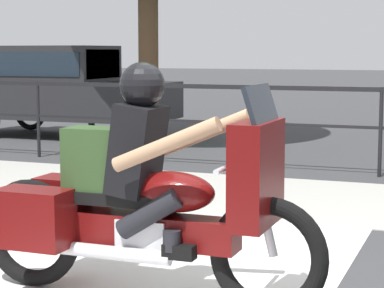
# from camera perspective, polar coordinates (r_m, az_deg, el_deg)

# --- Properties ---
(sidewalk_band) EXTENTS (44.00, 2.40, 0.01)m
(sidewalk_band) POSITION_cam_1_polar(r_m,az_deg,el_deg) (8.22, 12.55, -4.37)
(sidewalk_band) COLOR #A8A59E
(sidewalk_band) RESTS_ON ground
(fence_railing) EXTENTS (36.00, 0.05, 1.15)m
(fence_railing) POSITION_cam_1_polar(r_m,az_deg,el_deg) (9.85, 14.23, 2.78)
(fence_railing) COLOR black
(fence_railing) RESTS_ON ground
(motorcycle) EXTENTS (2.43, 0.76, 1.55)m
(motorcycle) POSITION_cam_1_polar(r_m,az_deg,el_deg) (4.83, -3.97, -4.08)
(motorcycle) COLOR black
(motorcycle) RESTS_ON ground
(parked_car) EXTENTS (4.15, 1.68, 1.71)m
(parked_car) POSITION_cam_1_polar(r_m,az_deg,el_deg) (14.38, -10.02, 4.43)
(parked_car) COLOR #232326
(parked_car) RESTS_ON ground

